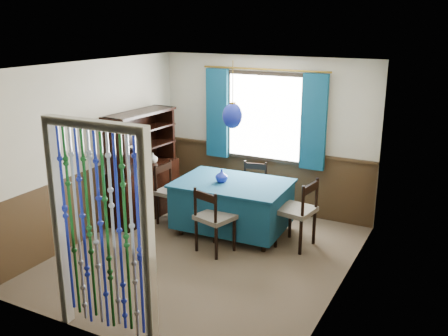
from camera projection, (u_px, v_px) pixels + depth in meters
The scene contains 22 objects.
floor at pixel (205, 256), 6.64m from camera, with size 4.00×4.00×0.00m, color brown.
ceiling at pixel (202, 66), 5.93m from camera, with size 4.00×4.00×0.00m, color silver.
wall_back at pixel (265, 135), 7.99m from camera, with size 3.60×3.60×0.00m, color #BAB098.
wall_front at pixel (96, 221), 4.58m from camera, with size 3.60×3.60×0.00m, color #BAB098.
wall_left at pixel (94, 150), 7.08m from camera, with size 4.00×4.00×0.00m, color #BAB098.
wall_right at pixel (345, 188), 5.49m from camera, with size 4.00×4.00×0.00m, color #BAB098.
wainscot_back at pixel (264, 180), 8.19m from camera, with size 3.60×3.60×0.00m, color #3A2816.
wainscot_front at pixel (103, 292), 4.81m from camera, with size 3.60×3.60×0.00m, color #3A2816.
wainscot_left at pixel (98, 200), 7.29m from camera, with size 4.00×4.00×0.00m, color #3A2816.
wainscot_right at pixel (340, 249), 5.71m from camera, with size 4.00×4.00×0.00m, color #3A2816.
window at pixel (265, 117), 7.86m from camera, with size 1.32×0.12×1.42m, color black.
doorway at pixel (102, 238), 4.69m from camera, with size 1.16×0.12×2.18m, color silver, non-canonical shape.
dining_table at pixel (232, 204), 7.27m from camera, with size 1.66×1.18×0.78m.
chair_near at pixel (214, 218), 6.64m from camera, with size 0.55×0.54×0.91m.
chair_far at pixel (253, 188), 7.93m from camera, with size 0.49×0.48×0.86m.
chair_left at pixel (172, 192), 7.64m from camera, with size 0.46×0.48×0.93m.
chair_right at pixel (298, 211), 6.80m from camera, with size 0.53×0.54×0.97m.
sideboard at pixel (143, 181), 7.83m from camera, with size 0.53×1.32×1.69m.
pendant_lamp at pixel (233, 116), 6.90m from camera, with size 0.28×0.28×0.93m.
vase_table at pixel (222, 176), 7.17m from camera, with size 0.17×0.17×0.17m, color navy.
bowl_shelf at pixel (136, 148), 7.45m from camera, with size 0.23×0.23×0.06m, color beige.
vase_sideboard at pixel (153, 157), 7.88m from camera, with size 0.17×0.17×0.18m, color beige.
Camera 1 is at (3.01, -5.23, 3.02)m, focal length 40.00 mm.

